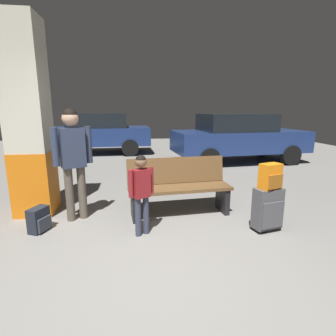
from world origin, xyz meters
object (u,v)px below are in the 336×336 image
(adult, at_px, (73,153))
(parked_car_far, at_px, (95,132))
(structural_pillar, at_px, (29,121))
(parked_car_near, at_px, (238,137))
(backpack_dark_floor, at_px, (39,220))
(child, at_px, (141,187))
(suitcase, at_px, (268,209))
(bench, at_px, (179,187))
(backpack_bright, at_px, (271,177))

(adult, xyz_separation_m, parked_car_far, (-0.56, 6.33, -0.22))
(structural_pillar, height_order, parked_car_near, structural_pillar)
(adult, distance_m, parked_car_far, 6.36)
(backpack_dark_floor, height_order, parked_car_near, parked_car_near)
(child, xyz_separation_m, adult, (-0.97, 0.65, 0.36))
(suitcase, relative_size, child, 0.56)
(bench, relative_size, adult, 0.99)
(bench, relative_size, backpack_bright, 4.83)
(parked_car_far, bearing_deg, backpack_bright, -65.41)
(suitcase, bearing_deg, parked_car_far, 114.58)
(suitcase, bearing_deg, backpack_bright, -16.73)
(backpack_bright, bearing_deg, parked_car_near, 73.14)
(suitcase, xyz_separation_m, child, (-1.71, 0.10, 0.35))
(structural_pillar, distance_m, suitcase, 3.73)
(structural_pillar, distance_m, child, 2.11)
(bench, distance_m, parked_car_near, 4.77)
(structural_pillar, relative_size, adult, 1.79)
(parked_car_far, bearing_deg, parked_car_near, -25.94)
(structural_pillar, relative_size, bench, 1.81)
(backpack_bright, bearing_deg, suitcase, 163.27)
(parked_car_near, bearing_deg, bench, -122.46)
(structural_pillar, bearing_deg, parked_car_far, 88.70)
(backpack_dark_floor, bearing_deg, child, -10.99)
(backpack_bright, distance_m, child, 1.71)
(child, bearing_deg, adult, 146.13)
(adult, bearing_deg, backpack_dark_floor, -138.56)
(structural_pillar, bearing_deg, backpack_dark_floor, -70.14)
(backpack_bright, bearing_deg, child, 176.76)
(suitcase, relative_size, backpack_dark_floor, 1.78)
(bench, bearing_deg, backpack_bright, -35.36)
(backpack_bright, relative_size, backpack_dark_floor, 1.00)
(structural_pillar, xyz_separation_m, backpack_dark_floor, (0.27, -0.75, -1.31))
(parked_car_near, bearing_deg, parked_car_far, 154.06)
(parked_car_far, relative_size, parked_car_near, 0.98)
(child, distance_m, backpack_dark_floor, 1.50)
(child, bearing_deg, bench, 48.33)
(adult, height_order, backpack_dark_floor, adult)
(suitcase, distance_m, adult, 2.86)
(backpack_dark_floor, bearing_deg, bench, 11.67)
(child, relative_size, adult, 0.65)
(bench, relative_size, suitcase, 2.72)
(structural_pillar, relative_size, parked_car_near, 0.70)
(backpack_bright, distance_m, backpack_dark_floor, 3.18)
(structural_pillar, xyz_separation_m, bench, (2.27, -0.34, -1.03))
(bench, relative_size, backpack_dark_floor, 4.83)
(suitcase, xyz_separation_m, backpack_bright, (0.00, -0.00, 0.45))
(suitcase, relative_size, parked_car_far, 0.14)
(structural_pillar, relative_size, backpack_dark_floor, 8.73)
(backpack_bright, relative_size, child, 0.31)
(backpack_dark_floor, bearing_deg, suitcase, -6.75)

